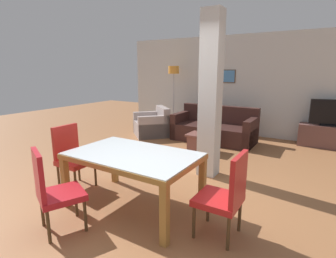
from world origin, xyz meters
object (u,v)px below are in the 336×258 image
Objects in this scene: armchair at (152,125)px; tv_stand at (326,137)px; floor_lamp at (174,76)px; bottle at (200,130)px; dining_chair_head_left at (72,155)px; dining_chair_near_left at (53,189)px; dining_table at (133,164)px; sofa at (214,129)px; dining_chair_head_right at (226,193)px; tv_screen at (330,113)px; coffee_table at (202,142)px.

armchair reaches higher than tv_stand.
armchair is 0.65× the size of floor_lamp.
tv_stand is at bearing -121.81° from armchair.
bottle is at bearing -143.07° from tv_stand.
dining_chair_near_left is (0.79, -0.88, 0.00)m from dining_chair_head_left.
sofa is (-0.35, 3.67, -0.31)m from dining_table.
tv_stand is at bearing -161.80° from sofa.
sofa is (-1.59, 3.67, -0.22)m from dining_chair_head_right.
floor_lamp reaches higher than tv_screen.
bottle is 2.55m from floor_lamp.
dining_chair_head_right is 4.57m from tv_screen.
dining_table reaches higher than coffee_table.
dining_chair_near_left is at bearing -114.97° from tv_stand.
sofa is (0.05, 4.56, -0.22)m from dining_chair_near_left.
dining_chair_near_left is at bearing 89.36° from sofa.
dining_table is 6.41× the size of bottle.
dining_chair_head_left is 2.87m from coffee_table.
dining_chair_near_left reaches higher than coffee_table.
bottle is at bearing 30.01° from dining_chair_head_right.
dining_chair_near_left is 0.82× the size of tv_stand.
dining_table is at bearing 90.00° from dining_chair_head_left.
dining_chair_near_left is 3.74× the size of bottle.
dining_chair_near_left is 1.54× the size of coffee_table.
dining_chair_head_left is at bearing 180.00° from dining_table.
tv_screen is (2.50, 5.36, 0.30)m from dining_chair_near_left.
sofa is at bearing -21.78° from floor_lamp.
sofa is 2.63m from tv_screen.
floor_lamp is at bearing 136.21° from coffee_table.
floor_lamp is at bearing -170.31° from dining_chair_head_left.
tv_screen reaches higher than dining_chair_head_left.
coffee_table is at bearing 95.35° from dining_table.
floor_lamp is at bearing 114.13° from dining_table.
dining_chair_head_right is 0.82× the size of tv_stand.
bottle is (0.89, 2.68, -0.03)m from dining_chair_head_left.
dining_chair_head_right reaches higher than sofa.
coffee_table is 3.01m from tv_screen.
armchair reaches higher than dining_table.
dining_chair_head_right is 3.09m from bottle.
coffee_table is at bearing 160.77° from dining_chair_head_left.
dining_chair_near_left is 1.18× the size of tv_screen.
sofa is at bearing 95.78° from coffee_table.
armchair is (-0.82, 3.31, -0.24)m from dining_chair_head_left.
floor_lamp reaches higher than coffee_table.
tv_screen reaches higher than sofa.
coffee_table is at bearing 28.97° from dining_chair_head_right.
coffee_table is 2.95m from tv_stand.
dining_chair_head_left is 0.47× the size of sofa.
dining_chair_head_right is at bearing -59.99° from bottle.
sofa is at bearing 23.43° from dining_chair_head_right.
dining_chair_head_left is 1.00× the size of dining_chair_near_left.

